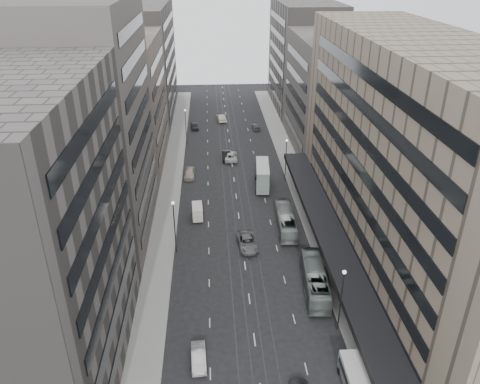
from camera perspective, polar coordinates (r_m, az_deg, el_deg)
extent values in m
plane|color=black|center=(59.46, 1.22, -13.49)|extent=(220.00, 220.00, 0.00)
cube|color=gray|center=(92.52, 6.66, 2.19)|extent=(4.00, 125.00, 0.15)
cube|color=gray|center=(91.42, -8.32, 1.76)|extent=(4.00, 125.00, 0.15)
cube|color=#7E715C|center=(63.49, 20.46, 3.40)|extent=(15.00, 60.00, 30.00)
cube|color=black|center=(65.37, 11.24, -5.55)|extent=(4.40, 60.00, 0.50)
cube|color=#544E49|center=(103.85, 10.91, 11.67)|extent=(15.00, 28.00, 24.00)
cube|color=#5D5853|center=(131.93, 7.83, 16.01)|extent=(15.00, 32.00, 28.00)
cube|color=#5D5853|center=(47.20, -24.80, -5.80)|extent=(15.00, 28.00, 30.00)
cube|color=#544E49|center=(69.76, -18.10, 7.61)|extent=(15.00, 26.00, 34.00)
cube|color=#7A6A5F|center=(96.27, -14.22, 10.44)|extent=(15.00, 28.00, 25.00)
cube|color=#5D5853|center=(127.63, -11.93, 15.32)|extent=(15.00, 38.00, 28.00)
cylinder|color=#262628|center=(54.71, 12.17, -12.97)|extent=(0.16, 0.16, 8.00)
sphere|color=silver|center=(52.22, 12.61, -9.51)|extent=(0.44, 0.44, 0.44)
cylinder|color=#262628|center=(88.30, 5.60, 3.79)|extent=(0.16, 0.16, 8.00)
sphere|color=silver|center=(86.78, 5.72, 6.27)|extent=(0.44, 0.44, 0.44)
cylinder|color=#262628|center=(66.94, -7.96, -4.43)|extent=(0.16, 0.16, 8.00)
sphere|color=silver|center=(64.91, -8.19, -1.33)|extent=(0.44, 0.44, 0.44)
cylinder|color=#262628|center=(105.99, -6.61, 7.76)|extent=(0.16, 0.16, 8.00)
sphere|color=silver|center=(104.73, -6.72, 9.87)|extent=(0.44, 0.44, 0.44)
imported|color=slate|center=(61.43, 9.11, -10.48)|extent=(3.61, 11.47, 3.14)
imported|color=gray|center=(73.51, 5.56, -3.48)|extent=(2.91, 10.72, 2.96)
cube|color=gray|center=(86.34, 2.73, 1.51)|extent=(2.96, 8.37, 2.10)
cube|color=gray|center=(85.52, 2.76, 2.70)|extent=(2.88, 8.04, 1.83)
cube|color=silver|center=(85.12, 2.78, 3.29)|extent=(2.96, 8.37, 0.11)
cylinder|color=black|center=(84.12, 1.99, 0.01)|extent=(0.33, 0.93, 0.91)
cylinder|color=black|center=(84.20, 3.55, 0.00)|extent=(0.33, 0.93, 0.91)
cylinder|color=black|center=(89.43, 1.94, 1.73)|extent=(0.33, 0.93, 0.91)
cylinder|color=black|center=(89.50, 3.40, 1.71)|extent=(0.33, 0.93, 0.91)
cube|color=slate|center=(51.24, 13.65, -21.27)|extent=(2.03, 4.78, 1.24)
cube|color=silver|center=(50.43, 13.79, -20.43)|extent=(1.99, 4.69, 0.98)
cylinder|color=black|center=(52.45, 11.97, -20.60)|extent=(0.21, 0.71, 0.71)
cylinder|color=black|center=(52.95, 14.19, -20.34)|extent=(0.21, 0.71, 0.71)
cube|color=beige|center=(76.58, -5.20, -2.65)|extent=(1.87, 3.80, 1.14)
cube|color=beige|center=(76.09, -5.23, -1.98)|extent=(1.84, 3.73, 0.90)
cylinder|color=black|center=(75.80, -5.78, -3.51)|extent=(0.20, 0.60, 0.59)
cylinder|color=black|center=(75.82, -4.51, -3.44)|extent=(0.20, 0.60, 0.59)
cylinder|color=black|center=(77.93, -5.83, -2.60)|extent=(0.20, 0.60, 0.59)
cylinder|color=black|center=(77.95, -4.60, -2.54)|extent=(0.20, 0.60, 0.59)
imported|color=#B7B7B3|center=(52.42, -5.06, -19.43)|extent=(1.73, 4.40, 1.43)
imported|color=slate|center=(69.14, 0.89, -6.16)|extent=(3.07, 5.91, 1.59)
imported|color=#B2A694|center=(90.99, -6.15, 2.31)|extent=(2.17, 5.07, 1.71)
imported|color=black|center=(98.59, -1.67, 4.45)|extent=(1.88, 5.09, 1.67)
imported|color=silver|center=(98.46, -1.13, 4.40)|extent=(2.69, 5.73, 1.58)
imported|color=#4E4E51|center=(116.65, 1.91, 8.00)|extent=(2.09, 4.69, 1.34)
imported|color=#262628|center=(117.18, -5.56, 8.01)|extent=(2.26, 4.53, 1.48)
imported|color=#BFB29E|center=(122.48, -2.32, 9.02)|extent=(2.49, 5.37, 1.71)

